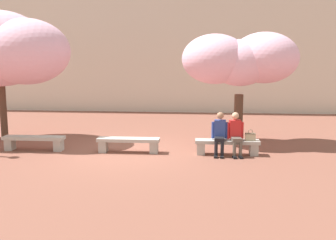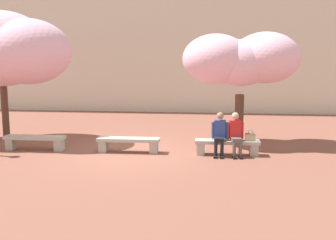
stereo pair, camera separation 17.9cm
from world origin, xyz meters
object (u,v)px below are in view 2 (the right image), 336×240
at_px(stone_bench_near_west, 128,143).
at_px(stone_bench_center, 227,145).
at_px(person_seated_right, 236,133).
at_px(stone_bench_west_end, 35,140).
at_px(cherry_tree_main, 241,60).
at_px(person_seated_left, 220,132).
at_px(handbag, 250,136).

relative_size(stone_bench_near_west, stone_bench_center, 1.00).
height_order(stone_bench_near_west, stone_bench_center, same).
relative_size(stone_bench_center, person_seated_right, 1.50).
height_order(stone_bench_west_end, person_seated_right, person_seated_right).
distance_m(stone_bench_center, cherry_tree_main, 3.08).
bearing_deg(stone_bench_near_west, person_seated_right, -0.93).
bearing_deg(person_seated_left, handbag, 3.60).
xyz_separation_m(stone_bench_near_west, person_seated_left, (2.79, -0.05, 0.39)).
height_order(stone_bench_center, person_seated_right, person_seated_right).
relative_size(stone_bench_west_end, person_seated_left, 1.50).
height_order(stone_bench_near_west, handbag, handbag).
bearing_deg(person_seated_right, stone_bench_west_end, 179.52).
height_order(stone_bench_west_end, handbag, handbag).
relative_size(person_seated_right, cherry_tree_main, 0.33).
height_order(person_seated_left, person_seated_right, same).
bearing_deg(stone_bench_west_end, person_seated_right, -0.48).
distance_m(stone_bench_near_west, cherry_tree_main, 4.63).
relative_size(stone_bench_center, person_seated_left, 1.50).
xyz_separation_m(stone_bench_near_west, person_seated_right, (3.25, -0.05, 0.39)).
xyz_separation_m(stone_bench_center, person_seated_right, (0.24, -0.05, 0.39)).
bearing_deg(stone_bench_center, person_seated_right, -12.65).
xyz_separation_m(person_seated_left, handbag, (0.91, 0.06, -0.12)).
xyz_separation_m(handbag, cherry_tree_main, (-0.21, 1.73, 2.24)).
xyz_separation_m(stone_bench_west_end, stone_bench_center, (6.04, 0.00, 0.00)).
bearing_deg(handbag, person_seated_left, -176.40).
height_order(person_seated_right, handbag, person_seated_right).
bearing_deg(cherry_tree_main, stone_bench_near_west, -153.62).
relative_size(person_seated_right, handbag, 3.81).
height_order(stone_bench_near_west, person_seated_right, person_seated_right).
distance_m(stone_bench_near_west, person_seated_right, 3.28).
xyz_separation_m(stone_bench_near_west, handbag, (3.69, 0.00, 0.27)).
height_order(stone_bench_center, person_seated_left, person_seated_left).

